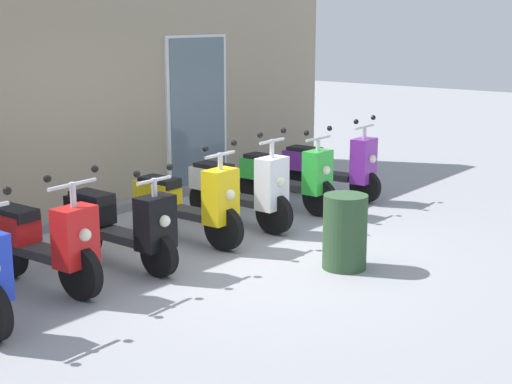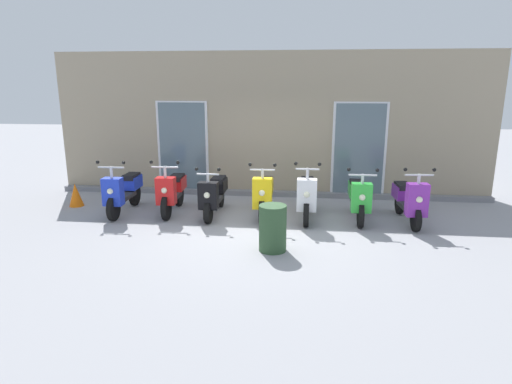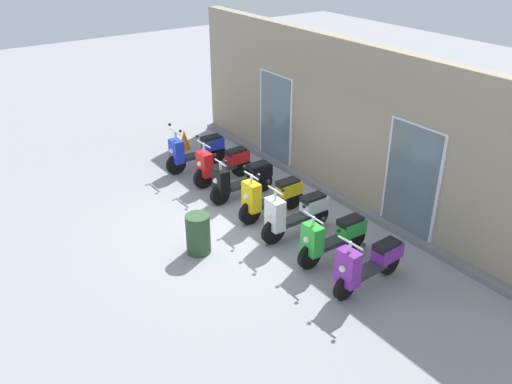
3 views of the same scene
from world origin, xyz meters
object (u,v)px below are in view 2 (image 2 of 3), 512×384
Objects in this scene: scooter_white at (307,195)px; traffic_cone at (76,195)px; scooter_yellow at (264,194)px; scooter_black at (214,194)px; scooter_red at (172,191)px; scooter_green at (358,197)px; trash_bin at (273,228)px; scooter_blue at (124,191)px; scooter_purple at (409,199)px.

traffic_cone is at bearing 176.20° from scooter_white.
scooter_white is (0.88, -0.06, 0.01)m from scooter_yellow.
scooter_yellow is 3.12× the size of traffic_cone.
scooter_black is 0.99× the size of scooter_yellow.
scooter_yellow reaches higher than scooter_black.
scooter_black is (0.92, -0.06, -0.02)m from scooter_red.
scooter_red is at bearing 179.22° from scooter_green.
scooter_white is 5.21m from traffic_cone.
traffic_cone is 0.67× the size of trash_bin.
trash_bin is at bearing -25.32° from traffic_cone.
scooter_red is 2.36m from traffic_cone.
scooter_green is at bearing -0.78° from scooter_red.
scooter_blue is 3.21× the size of traffic_cone.
scooter_black is at bearing 178.99° from scooter_white.
trash_bin is (4.64, -2.19, 0.13)m from traffic_cone.
scooter_purple is 3.07× the size of traffic_cone.
scooter_white is at bearing -1.01° from scooter_black.
scooter_purple reaches higher than trash_bin.
scooter_green is (1.04, 0.05, -0.02)m from scooter_white.
scooter_red reaches higher than trash_bin.
scooter_yellow is at bearing 1.58° from scooter_black.
scooter_green is (1.92, -0.02, -0.01)m from scooter_yellow.
scooter_white reaches higher than scooter_purple.
scooter_red reaches higher than scooter_yellow.
scooter_purple is at bearing -3.09° from traffic_cone.
trash_bin is (1.38, -1.88, -0.07)m from scooter_black.
scooter_blue is 3.01m from scooter_yellow.
scooter_purple is at bearing -0.17° from scooter_blue.
scooter_black reaches higher than traffic_cone.
scooter_red reaches higher than scooter_purple.
trash_bin is at bearing -53.86° from scooter_black.
scooter_red is 2.86m from scooter_white.
trash_bin reaches higher than traffic_cone.
scooter_white reaches higher than scooter_green.
scooter_yellow is 2.90m from scooter_purple.
scooter_green is at bearing 0.21° from scooter_black.
scooter_blue is 5.90m from scooter_purple.
scooter_blue is 1.04m from scooter_red.
scooter_red reaches higher than traffic_cone.
scooter_black is 3.08× the size of traffic_cone.
trash_bin is at bearing -106.86° from scooter_white.
scooter_purple is at bearing 35.05° from trash_bin.
scooter_white reaches higher than scooter_black.
scooter_purple is (0.97, -0.09, 0.01)m from scooter_green.
trash_bin is at bearing -28.68° from scooter_blue.
scooter_purple reaches higher than traffic_cone.
scooter_black is at bearing 1.78° from scooter_blue.
scooter_red is 1.00× the size of scooter_green.
scooter_blue is at bearing -179.60° from scooter_white.
scooter_white reaches higher than traffic_cone.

